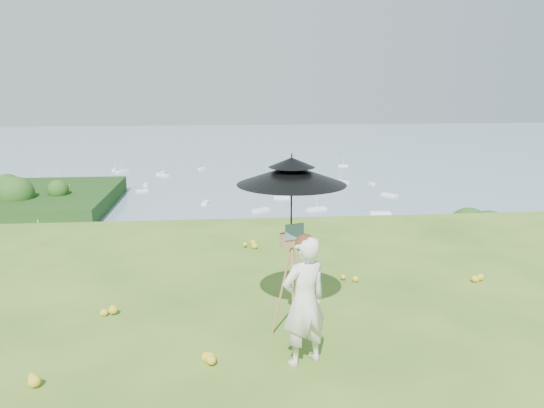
{
  "coord_description": "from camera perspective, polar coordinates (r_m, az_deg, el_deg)",
  "views": [
    {
      "loc": [
        -1.01,
        -5.08,
        3.15
      ],
      "look_at": [
        -0.23,
        3.37,
        1.18
      ],
      "focal_mm": 35.0,
      "sensor_mm": 36.0,
      "label": 1
    }
  ],
  "objects": [
    {
      "name": "painter_cap",
      "position": [
        5.77,
        3.59,
        -3.8
      ],
      "size": [
        0.27,
        0.3,
        0.1
      ],
      "primitive_type": null,
      "rotation": [
        0.0,
        0.0,
        0.27
      ],
      "color": "#CF7471",
      "rests_on": "painter"
    },
    {
      "name": "bay_water",
      "position": [
        247.88,
        -4.95,
        4.4
      ],
      "size": [
        700.0,
        700.0,
        0.0
      ],
      "primitive_type": "plane",
      "color": "#7295A4",
      "rests_on": "ground"
    },
    {
      "name": "slope_trees",
      "position": [
        44.01,
        -3.52,
        -11.31
      ],
      "size": [
        110.0,
        50.0,
        6.0
      ],
      "primitive_type": null,
      "color": "#214715",
      "rests_on": "forest_slope"
    },
    {
      "name": "shoreline_tier",
      "position": [
        89.14,
        -4.16,
        -13.02
      ],
      "size": [
        170.0,
        28.0,
        8.0
      ],
      "primitive_type": "cube",
      "color": "#6D6957",
      "rests_on": "bay_water"
    },
    {
      "name": "ground",
      "position": [
        6.06,
        5.38,
        -18.31
      ],
      "size": [
        14.0,
        14.0,
        0.0
      ],
      "primitive_type": "plane",
      "color": "#37661D",
      "rests_on": "ground"
    },
    {
      "name": "harbor_town",
      "position": [
        86.48,
        -4.23,
        -9.15
      ],
      "size": [
        110.0,
        22.0,
        5.0
      ],
      "primitive_type": null,
      "color": "beige",
      "rests_on": "shoreline_tier"
    },
    {
      "name": "sun_umbrella",
      "position": [
        6.29,
        2.1,
        0.52
      ],
      "size": [
        1.66,
        1.66,
        1.1
      ],
      "primitive_type": null,
      "rotation": [
        0.0,
        0.0,
        0.33
      ],
      "color": "black",
      "rests_on": "field_easel"
    },
    {
      "name": "wildflowers",
      "position": [
        6.24,
        4.96,
        -16.66
      ],
      "size": [
        10.0,
        10.5,
        0.12
      ],
      "primitive_type": null,
      "color": "gold",
      "rests_on": "ground"
    },
    {
      "name": "moored_boats",
      "position": [
        170.49,
        -8.97,
        0.44
      ],
      "size": [
        140.0,
        140.0,
        0.7
      ],
      "primitive_type": null,
      "color": "white",
      "rests_on": "bay_water"
    },
    {
      "name": "painter",
      "position": [
        6.01,
        3.49,
        -10.37
      ],
      "size": [
        0.65,
        0.56,
        1.52
      ],
      "primitive_type": "imported",
      "rotation": [
        0.0,
        0.0,
        3.56
      ],
      "color": "silver",
      "rests_on": "ground"
    },
    {
      "name": "field_easel",
      "position": [
        6.57,
        2.13,
        -8.36
      ],
      "size": [
        0.73,
        0.73,
        1.5
      ],
      "primitive_type": null,
      "rotation": [
        0.0,
        0.0,
        0.35
      ],
      "color": "#AC6B48",
      "rests_on": "ground"
    }
  ]
}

